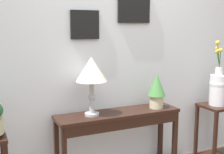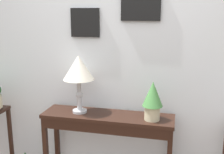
{
  "view_description": "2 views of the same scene",
  "coord_description": "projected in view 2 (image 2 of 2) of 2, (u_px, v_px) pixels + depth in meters",
  "views": [
    {
      "loc": [
        -1.41,
        -1.45,
        1.61
      ],
      "look_at": [
        -0.13,
        1.32,
        1.1
      ],
      "focal_mm": 48.1,
      "sensor_mm": 36.0,
      "label": 1
    },
    {
      "loc": [
        0.55,
        -1.28,
        1.74
      ],
      "look_at": [
        -0.05,
        1.24,
        1.13
      ],
      "focal_mm": 44.59,
      "sensor_mm": 36.0,
      "label": 2
    }
  ],
  "objects": [
    {
      "name": "console_table",
      "position": [
        107.0,
        126.0,
        2.76
      ],
      "size": [
        1.31,
        0.34,
        0.75
      ],
      "color": "black",
      "rests_on": "ground"
    },
    {
      "name": "table_lamp",
      "position": [
        79.0,
        70.0,
        2.72
      ],
      "size": [
        0.31,
        0.31,
        0.58
      ],
      "color": "#B7B7BC",
      "rests_on": "console_table"
    },
    {
      "name": "back_wall_with_art",
      "position": [
        123.0,
        46.0,
        2.83
      ],
      "size": [
        9.0,
        0.13,
        2.8
      ],
      "color": "silver",
      "rests_on": "ground"
    },
    {
      "name": "potted_plant_on_console",
      "position": [
        153.0,
        99.0,
        2.58
      ],
      "size": [
        0.19,
        0.19,
        0.37
      ],
      "color": "beige",
      "rests_on": "console_table"
    }
  ]
}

